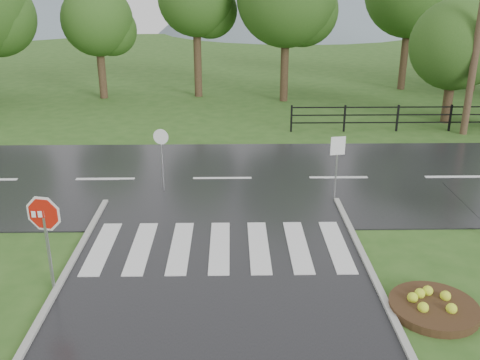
{
  "coord_description": "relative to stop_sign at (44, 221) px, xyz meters",
  "views": [
    {
      "loc": [
        0.31,
        -7.14,
        6.51
      ],
      "look_at": [
        0.54,
        6.0,
        1.5
      ],
      "focal_mm": 40.0,
      "sensor_mm": 36.0,
      "label": 1
    }
  ],
  "objects": [
    {
      "name": "reg_sign_round",
      "position": [
        1.76,
        5.76,
        -0.34
      ],
      "size": [
        0.48,
        0.12,
        2.1
      ],
      "color": "#939399",
      "rests_on": "ground"
    },
    {
      "name": "fence_west",
      "position": [
        11.39,
        12.87,
        -0.96
      ],
      "size": [
        9.58,
        0.08,
        1.2
      ],
      "color": "black",
      "rests_on": "ground"
    },
    {
      "name": "treeline",
      "position": [
        4.64,
        20.87,
        -1.69
      ],
      "size": [
        83.2,
        5.2,
        10.0
      ],
      "color": "#264E18",
      "rests_on": "ground"
    },
    {
      "name": "hills",
      "position": [
        7.13,
        61.87,
        -17.22
      ],
      "size": [
        102.0,
        48.0,
        48.0
      ],
      "color": "slate",
      "rests_on": "ground"
    },
    {
      "name": "reg_sign_small",
      "position": [
        7.13,
        4.94,
        -0.21
      ],
      "size": [
        0.46,
        0.1,
        2.07
      ],
      "color": "#939399",
      "rests_on": "ground"
    },
    {
      "name": "utility_pole_east",
      "position": [
        14.22,
        12.37,
        2.96
      ],
      "size": [
        1.62,
        0.31,
        9.14
      ],
      "color": "#473523",
      "rests_on": "ground"
    },
    {
      "name": "flower_bed",
      "position": [
        8.12,
        -0.95,
        -1.55
      ],
      "size": [
        1.83,
        1.83,
        0.37
      ],
      "color": "#332111",
      "rests_on": "ground"
    },
    {
      "name": "stop_sign",
      "position": [
        0.0,
        0.0,
        0.0
      ],
      "size": [
        1.04,
        0.26,
        2.4
      ],
      "color": "#939399",
      "rests_on": "ground"
    },
    {
      "name": "crosswalk",
      "position": [
        3.64,
        1.87,
        -1.63
      ],
      "size": [
        6.5,
        2.8,
        0.02
      ],
      "color": "silver",
      "rests_on": "ground"
    },
    {
      "name": "entrance_tree_left",
      "position": [
        14.16,
        14.37,
        1.92
      ],
      "size": [
        4.11,
        4.11,
        5.68
      ],
      "color": "#3D2B1C",
      "rests_on": "ground"
    },
    {
      "name": "main_road",
      "position": [
        3.64,
        6.87,
        -1.69
      ],
      "size": [
        90.0,
        8.0,
        0.04
      ],
      "primitive_type": "cube",
      "color": "black",
      "rests_on": "ground"
    }
  ]
}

